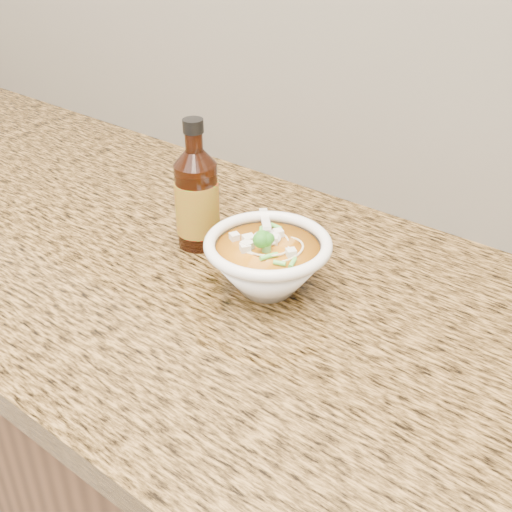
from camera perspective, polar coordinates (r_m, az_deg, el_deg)
The scene contains 4 objects.
cabinet at distance 1.21m, azimuth 0.48°, elevation -21.61°, with size 4.00×0.65×0.86m, color #311C0E.
counter_slab at distance 0.89m, azimuth 0.60°, elevation -4.04°, with size 4.00×0.68×0.04m, color olive.
soup_bowl at distance 0.86m, azimuth 1.04°, elevation -0.65°, with size 0.17×0.17×0.10m.
hot_sauce_bottle at distance 0.95m, azimuth -5.27°, elevation 5.01°, with size 0.09×0.09×0.20m.
Camera 1 is at (0.44, 1.10, 1.40)m, focal length 45.00 mm.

